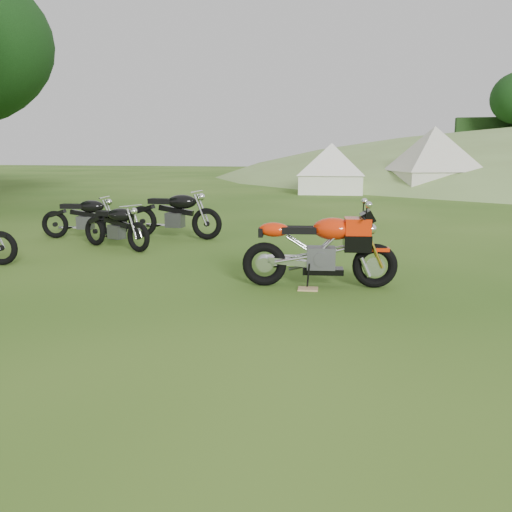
% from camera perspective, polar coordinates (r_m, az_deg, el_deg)
% --- Properties ---
extents(ground, '(120.00, 120.00, 0.00)m').
position_cam_1_polar(ground, '(6.75, 2.04, -5.73)').
color(ground, '#234B10').
rests_on(ground, ground).
extents(sport_motorcycle, '(2.11, 0.81, 1.23)m').
position_cam_1_polar(sport_motorcycle, '(7.97, 6.39, 1.27)').
color(sport_motorcycle, red).
rests_on(sport_motorcycle, ground).
extents(plywood_board, '(0.29, 0.24, 0.02)m').
position_cam_1_polar(plywood_board, '(7.89, 5.22, -3.30)').
color(plywood_board, tan).
rests_on(plywood_board, ground).
extents(vintage_moto_a, '(1.80, 1.09, 0.94)m').
position_cam_1_polar(vintage_moto_a, '(11.35, -13.86, 3.03)').
color(vintage_moto_a, black).
rests_on(vintage_moto_a, ground).
extents(vintage_moto_b, '(1.90, 0.65, 0.98)m').
position_cam_1_polar(vintage_moto_b, '(12.85, -16.81, 3.82)').
color(vintage_moto_b, black).
rests_on(vintage_moto_b, ground).
extents(vintage_moto_d, '(2.15, 0.62, 1.12)m').
position_cam_1_polar(vintage_moto_d, '(12.48, -8.22, 4.29)').
color(vintage_moto_d, black).
rests_on(vintage_moto_d, ground).
extents(tent_left, '(2.93, 2.93, 2.36)m').
position_cam_1_polar(tent_left, '(25.85, 7.55, 8.87)').
color(tent_left, white).
rests_on(tent_left, ground).
extents(tent_mid, '(4.17, 4.17, 2.82)m').
position_cam_1_polar(tent_mid, '(27.06, 17.32, 9.04)').
color(tent_mid, beige).
rests_on(tent_mid, ground).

